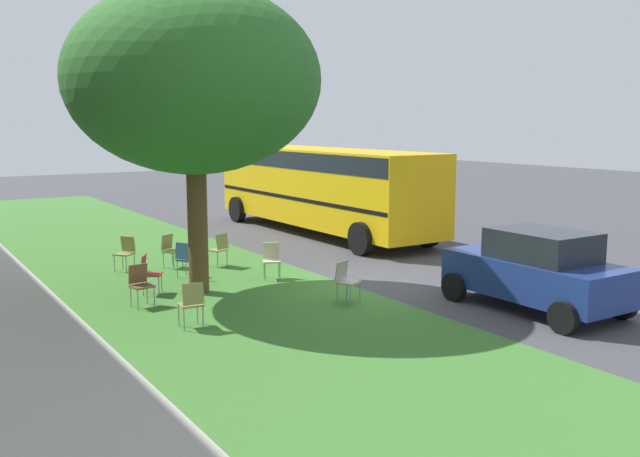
# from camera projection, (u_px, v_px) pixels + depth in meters

# --- Properties ---
(ground) EXTENTS (80.00, 80.00, 0.00)m
(ground) POSITION_uv_depth(u_px,v_px,m) (367.00, 288.00, 15.93)
(ground) COLOR #424247
(grass_verge) EXTENTS (48.00, 6.00, 0.01)m
(grass_verge) POSITION_uv_depth(u_px,v_px,m) (242.00, 307.00, 14.21)
(grass_verge) COLOR #3D752D
(grass_verge) RESTS_ON ground
(sidewalk_strip) EXTENTS (48.00, 2.80, 0.01)m
(sidewalk_strip) POSITION_uv_depth(u_px,v_px,m) (12.00, 344.00, 11.86)
(sidewalk_strip) COLOR #ADA89E
(sidewalk_strip) RESTS_ON ground
(street_tree) EXTENTS (5.48, 5.48, 6.70)m
(street_tree) POSITION_uv_depth(u_px,v_px,m) (194.00, 81.00, 14.79)
(street_tree) COLOR brown
(street_tree) RESTS_ON ground
(chair_0) EXTENTS (0.54, 0.54, 0.88)m
(chair_0) POSITION_uv_depth(u_px,v_px,m) (346.00, 278.00, 14.57)
(chair_0) COLOR #ADA393
(chair_0) RESTS_ON ground
(chair_1) EXTENTS (0.54, 0.54, 0.88)m
(chair_1) POSITION_uv_depth(u_px,v_px,m) (219.00, 247.00, 18.17)
(chair_1) COLOR olive
(chair_1) RESTS_ON ground
(chair_2) EXTENTS (0.46, 0.45, 0.88)m
(chair_2) POSITION_uv_depth(u_px,v_px,m) (192.00, 301.00, 12.70)
(chair_2) COLOR olive
(chair_2) RESTS_ON ground
(chair_3) EXTENTS (0.57, 0.57, 0.88)m
(chair_3) POSITION_uv_depth(u_px,v_px,m) (149.00, 271.00, 15.28)
(chair_3) COLOR #B7332D
(chair_3) RESTS_ON ground
(chair_4) EXTENTS (0.55, 0.55, 0.88)m
(chair_4) POSITION_uv_depth(u_px,v_px,m) (272.00, 257.00, 16.80)
(chair_4) COLOR beige
(chair_4) RESTS_ON ground
(chair_5) EXTENTS (0.47, 0.46, 0.88)m
(chair_5) POSITION_uv_depth(u_px,v_px,m) (140.00, 282.00, 14.22)
(chair_5) COLOR brown
(chair_5) RESTS_ON ground
(chair_6) EXTENTS (0.58, 0.58, 0.88)m
(chair_6) POSITION_uv_depth(u_px,v_px,m) (126.00, 251.00, 17.70)
(chair_6) COLOR olive
(chair_6) RESTS_ON ground
(chair_7) EXTENTS (0.57, 0.57, 0.88)m
(chair_7) POSITION_uv_depth(u_px,v_px,m) (185.00, 257.00, 16.86)
(chair_7) COLOR #335184
(chair_7) RESTS_ON ground
(chair_8) EXTENTS (0.57, 0.56, 0.88)m
(chair_8) POSITION_uv_depth(u_px,v_px,m) (171.00, 248.00, 18.05)
(chair_8) COLOR olive
(chair_8) RESTS_ON ground
(parked_car) EXTENTS (3.70, 1.92, 1.65)m
(parked_car) POSITION_uv_depth(u_px,v_px,m) (537.00, 270.00, 13.92)
(parked_car) COLOR navy
(parked_car) RESTS_ON ground
(school_bus) EXTENTS (10.40, 2.80, 2.88)m
(school_bus) POSITION_uv_depth(u_px,v_px,m) (322.00, 182.00, 23.54)
(school_bus) COLOR yellow
(school_bus) RESTS_ON ground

